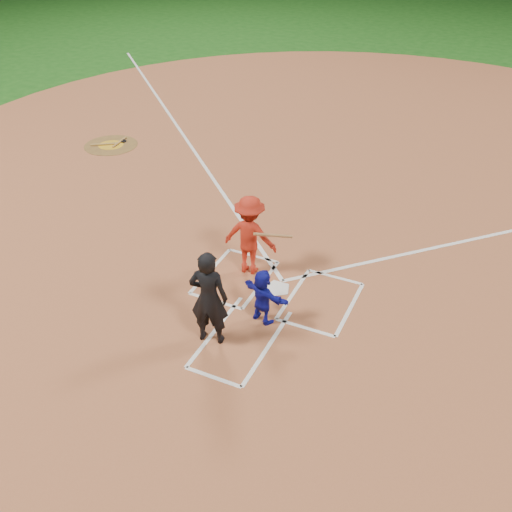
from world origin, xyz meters
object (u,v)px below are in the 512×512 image
at_px(on_deck_circle, 111,145).
at_px(batter_at_plate, 250,235).
at_px(home_plate, 277,288).
at_px(umpire, 209,298).
at_px(catcher, 263,296).

bearing_deg(on_deck_circle, batter_at_plate, -31.92).
height_order(on_deck_circle, batter_at_plate, batter_at_plate).
height_order(home_plate, umpire, umpire).
height_order(on_deck_circle, umpire, umpire).
xyz_separation_m(on_deck_circle, catcher, (8.00, -5.81, 0.57)).
height_order(home_plate, batter_at_plate, batter_at_plate).
height_order(on_deck_circle, catcher, catcher).
relative_size(home_plate, on_deck_circle, 0.35).
relative_size(catcher, umpire, 0.60).
height_order(catcher, batter_at_plate, batter_at_plate).
distance_m(catcher, umpire, 1.18).
bearing_deg(umpire, home_plate, -117.15).
distance_m(home_plate, catcher, 1.19).
xyz_separation_m(on_deck_circle, umpire, (7.35, -6.72, 0.96)).
bearing_deg(batter_at_plate, home_plate, -25.10).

